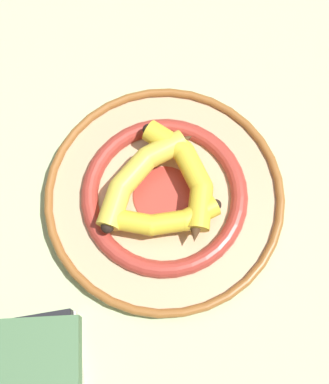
{
  "coord_description": "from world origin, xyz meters",
  "views": [
    {
      "loc": [
        -0.17,
        0.17,
        0.83
      ],
      "look_at": [
        0.03,
        -0.01,
        0.04
      ],
      "focal_mm": 50.0,
      "sensor_mm": 36.0,
      "label": 1
    }
  ],
  "objects_px": {
    "banana_a": "(139,174)",
    "banana_b": "(165,220)",
    "decorative_bowl": "(164,196)",
    "banana_c": "(187,174)",
    "book_stack": "(6,368)"
  },
  "relations": [
    {
      "from": "decorative_bowl",
      "to": "banana_c",
      "type": "bearing_deg",
      "value": -97.93
    },
    {
      "from": "banana_a",
      "to": "book_stack",
      "type": "relative_size",
      "value": 0.85
    },
    {
      "from": "banana_a",
      "to": "banana_b",
      "type": "relative_size",
      "value": 1.36
    },
    {
      "from": "banana_a",
      "to": "banana_c",
      "type": "xyz_separation_m",
      "value": [
        -0.05,
        -0.06,
        -0.0
      ]
    },
    {
      "from": "decorative_bowl",
      "to": "banana_a",
      "type": "xyz_separation_m",
      "value": [
        0.04,
        0.01,
        0.04
      ]
    },
    {
      "from": "decorative_bowl",
      "to": "banana_a",
      "type": "bearing_deg",
      "value": 16.39
    },
    {
      "from": "banana_c",
      "to": "book_stack",
      "type": "relative_size",
      "value": 0.82
    },
    {
      "from": "banana_b",
      "to": "book_stack",
      "type": "xyz_separation_m",
      "value": [
        -0.01,
        0.31,
        -0.01
      ]
    },
    {
      "from": "banana_c",
      "to": "banana_a",
      "type": "bearing_deg",
      "value": 65.47
    },
    {
      "from": "decorative_bowl",
      "to": "banana_b",
      "type": "xyz_separation_m",
      "value": [
        -0.04,
        0.03,
        0.04
      ]
    },
    {
      "from": "decorative_bowl",
      "to": "banana_c",
      "type": "relative_size",
      "value": 1.9
    },
    {
      "from": "banana_c",
      "to": "book_stack",
      "type": "xyz_separation_m",
      "value": [
        -0.04,
        0.38,
        -0.01
      ]
    },
    {
      "from": "banana_a",
      "to": "banana_b",
      "type": "bearing_deg",
      "value": 67.97
    },
    {
      "from": "decorative_bowl",
      "to": "banana_a",
      "type": "distance_m",
      "value": 0.06
    },
    {
      "from": "banana_b",
      "to": "book_stack",
      "type": "distance_m",
      "value": 0.31
    }
  ]
}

